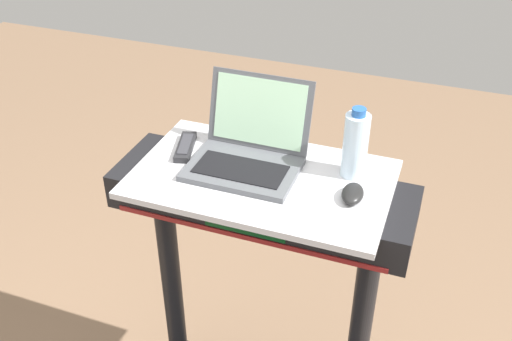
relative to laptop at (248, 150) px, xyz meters
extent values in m
cylinder|color=black|center=(-0.28, -0.05, -0.60)|extent=(0.07, 0.07, 0.83)
cylinder|color=black|center=(0.40, -0.05, -0.60)|extent=(0.07, 0.07, 0.83)
cube|color=black|center=(0.06, -0.05, -0.12)|extent=(0.90, 0.28, 0.11)
cube|color=#0C3F19|center=(0.06, -0.19, -0.12)|extent=(0.24, 0.01, 0.06)
cube|color=maroon|center=(0.06, -0.19, -0.17)|extent=(0.81, 0.00, 0.02)
cube|color=silver|center=(0.06, -0.05, -0.06)|extent=(0.74, 0.45, 0.02)
cube|color=#515459|center=(0.00, -0.05, -0.04)|extent=(0.32, 0.23, 0.02)
cube|color=black|center=(0.00, -0.06, -0.03)|extent=(0.26, 0.12, 0.00)
cube|color=#515459|center=(0.00, 0.10, 0.08)|extent=(0.32, 0.07, 0.22)
cube|color=#B2E0B7|center=(0.00, 0.09, 0.08)|extent=(0.28, 0.06, 0.19)
ellipsoid|color=black|center=(0.33, -0.07, -0.03)|extent=(0.07, 0.10, 0.03)
cylinder|color=silver|center=(0.30, 0.05, 0.05)|extent=(0.07, 0.07, 0.19)
cylinder|color=#2659A5|center=(0.30, 0.05, 0.16)|extent=(0.04, 0.04, 0.02)
cube|color=#232326|center=(-0.21, 0.01, -0.04)|extent=(0.09, 0.17, 0.02)
cube|color=#333338|center=(-0.21, 0.01, -0.03)|extent=(0.06, 0.12, 0.00)
camera|label=1|loc=(0.53, -1.39, 0.91)|focal=41.40mm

